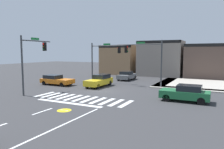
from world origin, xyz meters
TOP-DOWN VIEW (x-y plane):
  - ground_plane at (0.00, 0.00)m, footprint 120.00×120.00m
  - crosswalk_near at (-0.00, -4.50)m, footprint 9.75×2.82m
  - lane_markings at (1.11, -12.02)m, footprint 6.80×20.25m
  - bike_detector_marking at (1.26, -8.54)m, footprint 1.09×1.09m
  - curb_corner_northeast at (8.49, 9.42)m, footprint 10.00×10.60m
  - storefront_row at (1.58, 19.01)m, footprint 22.51×6.61m
  - traffic_signal_southwest at (-6.09, -4.60)m, footprint 0.32×4.11m
  - traffic_signal_northwest at (-3.26, 5.93)m, footprint 5.60×0.32m
  - traffic_signal_northeast at (3.19, 4.90)m, footprint 6.06×0.32m
  - car_green at (9.07, -1.29)m, footprint 4.24×1.85m
  - car_gray at (-1.47, 10.17)m, footprint 1.82×4.10m
  - car_orange at (-7.95, 1.08)m, footprint 4.47×1.95m
  - car_yellow at (-2.05, 2.55)m, footprint 1.73×4.69m

SIDE VIEW (x-z plane):
  - ground_plane at x=0.00m, z-range 0.00..0.00m
  - bike_detector_marking at x=1.26m, z-range 0.00..0.01m
  - crosswalk_near at x=0.00m, z-range 0.00..0.01m
  - lane_markings at x=1.11m, z-range 0.00..0.01m
  - curb_corner_northeast at x=8.49m, z-range 0.00..0.15m
  - car_orange at x=-7.95m, z-range 0.01..1.35m
  - car_gray at x=-1.47m, z-range 0.01..1.40m
  - car_green at x=9.07m, z-range 0.01..1.51m
  - car_yellow at x=-2.05m, z-range 0.00..1.54m
  - storefront_row at x=1.58m, z-range -0.19..6.28m
  - traffic_signal_northwest at x=-3.26m, z-range 1.13..6.88m
  - traffic_signal_northeast at x=3.19m, z-range 1.14..7.03m
  - traffic_signal_southwest at x=-6.09m, z-range 1.09..7.17m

